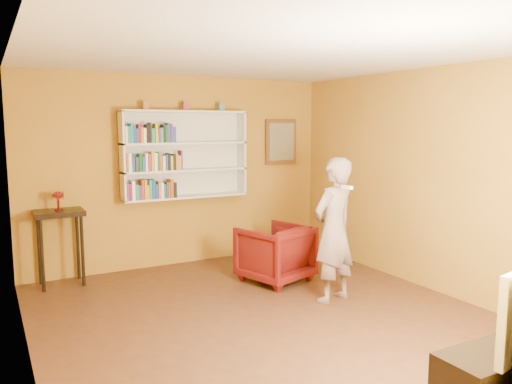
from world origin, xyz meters
The scene contains 14 objects.
room_shell centered at (0.00, 0.00, 1.02)m, with size 5.30×5.80×2.88m.
bookshelf centered at (0.00, 2.41, 1.59)m, with size 1.80×0.29×1.23m.
books_row_lower centered at (-0.52, 2.31, 1.13)m, with size 0.68×0.19×0.27m.
books_row_middle centered at (-0.48, 2.30, 1.51)m, with size 0.78×0.19×0.27m.
books_row_upper centered at (-0.51, 2.30, 1.89)m, with size 0.69×0.19×0.27m.
ornament_left centered at (-0.55, 2.35, 2.27)m, with size 0.08×0.08×0.11m, color #9F5A2D.
ornament_centre centered at (0.02, 2.35, 2.27)m, with size 0.08×0.08×0.11m, color #973246.
ornament_right centered at (0.56, 2.35, 2.27)m, with size 0.08×0.08×0.11m, color slate.
framed_painting centered at (1.65, 2.46, 1.75)m, with size 0.55×0.05×0.70m.
console_table centered at (-1.72, 2.25, 0.79)m, with size 0.58×0.45×0.96m.
ruby_lustre centered at (-1.72, 2.25, 1.13)m, with size 0.15×0.15×0.24m.
armchair centered at (0.73, 1.09, 0.37)m, with size 0.78×0.81×0.73m, color #460506.
person centered at (0.94, 0.15, 0.83)m, with size 0.60×0.40×1.66m, color #7A6459.
game_remote centered at (0.82, -0.22, 1.37)m, with size 0.04×0.15×0.04m, color white.
Camera 1 is at (-2.50, -4.30, 2.01)m, focal length 35.00 mm.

